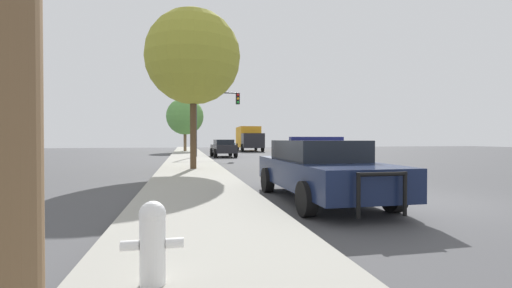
# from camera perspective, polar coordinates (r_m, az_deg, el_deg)

# --- Properties ---
(ground_plane) EXTENTS (110.00, 110.00, 0.00)m
(ground_plane) POSITION_cam_1_polar(r_m,az_deg,el_deg) (9.24, 24.77, -8.60)
(ground_plane) COLOR #474749
(sidewalk_left) EXTENTS (3.00, 110.00, 0.13)m
(sidewalk_left) POSITION_cam_1_polar(r_m,az_deg,el_deg) (7.46, -9.13, -10.29)
(sidewalk_left) COLOR #99968C
(sidewalk_left) RESTS_ON ground_plane
(police_car) EXTENTS (2.13, 5.21, 1.56)m
(police_car) POSITION_cam_1_polar(r_m,az_deg,el_deg) (8.54, 10.54, -4.01)
(police_car) COLOR #141E3D
(police_car) RESTS_ON ground_plane
(fire_hydrant) EXTENTS (0.57, 0.25, 0.79)m
(fire_hydrant) POSITION_cam_1_polar(r_m,az_deg,el_deg) (3.49, -16.85, -15.06)
(fire_hydrant) COLOR white
(fire_hydrant) RESTS_ON sidewalk_left
(traffic_light) EXTENTS (3.58, 0.35, 5.25)m
(traffic_light) POSITION_cam_1_polar(r_m,az_deg,el_deg) (27.64, -7.10, 5.64)
(traffic_light) COLOR #424247
(traffic_light) RESTS_ON sidewalk_left
(car_background_midblock) EXTENTS (2.03, 4.00, 1.46)m
(car_background_midblock) POSITION_cam_1_polar(r_m,az_deg,el_deg) (28.98, -5.47, -0.61)
(car_background_midblock) COLOR black
(car_background_midblock) RESTS_ON ground_plane
(car_background_distant) EXTENTS (2.16, 4.65, 1.32)m
(car_background_distant) POSITION_cam_1_polar(r_m,az_deg,el_deg) (53.26, -4.54, -0.02)
(car_background_distant) COLOR navy
(car_background_distant) RESTS_ON ground_plane
(box_truck) EXTENTS (2.91, 7.79, 3.07)m
(box_truck) POSITION_cam_1_polar(r_m,az_deg,el_deg) (43.32, -1.20, 1.02)
(box_truck) COLOR black
(box_truck) RESTS_ON ground_plane
(tree_sidewalk_near) EXTENTS (4.37, 4.37, 7.36)m
(tree_sidewalk_near) POSITION_cam_1_polar(r_m,az_deg,el_deg) (16.53, -10.45, 14.05)
(tree_sidewalk_near) COLOR #4C3823
(tree_sidewalk_near) RESTS_ON sidewalk_left
(tree_sidewalk_far) EXTENTS (4.26, 4.26, 6.15)m
(tree_sidewalk_far) POSITION_cam_1_polar(r_m,az_deg,el_deg) (40.38, -11.76, 4.54)
(tree_sidewalk_far) COLOR brown
(tree_sidewalk_far) RESTS_ON sidewalk_left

